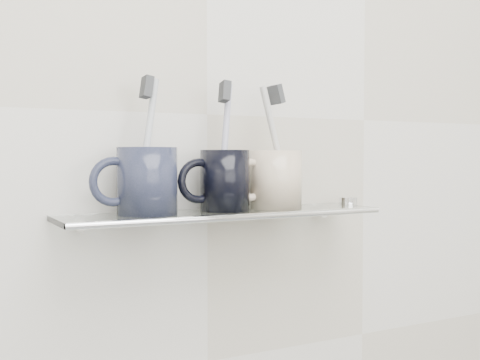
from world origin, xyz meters
TOP-DOWN VIEW (x-y plane):
  - wall_back at (0.00, 1.10)m, footprint 2.50×0.00m
  - shelf_glass at (0.00, 1.04)m, footprint 0.50×0.12m
  - shelf_rail at (0.00, 0.98)m, footprint 0.50×0.01m
  - bracket_left at (-0.21, 1.09)m, footprint 0.02×0.03m
  - bracket_right at (0.21, 1.09)m, footprint 0.02×0.03m
  - mug_left at (-0.12, 1.04)m, footprint 0.10×0.10m
  - mug_left_handle at (-0.17, 1.04)m, footprint 0.07×0.01m
  - toothbrush_left at (-0.12, 1.04)m, footprint 0.04×0.03m
  - bristles_left at (-0.12, 1.04)m, footprint 0.02×0.02m
  - mug_center at (0.00, 1.04)m, footprint 0.09×0.09m
  - mug_center_handle at (-0.04, 1.04)m, footprint 0.07×0.01m
  - toothbrush_center at (0.00, 1.04)m, footprint 0.04×0.04m
  - bristles_center at (0.00, 1.04)m, footprint 0.02×0.03m
  - mug_right at (0.09, 1.04)m, footprint 0.10×0.10m
  - mug_right_handle at (0.05, 1.04)m, footprint 0.07×0.01m
  - toothbrush_right at (0.09, 1.04)m, footprint 0.07×0.02m
  - bristles_right at (0.09, 1.04)m, footprint 0.03×0.03m
  - chrome_cap at (0.24, 1.04)m, footprint 0.03×0.03m

SIDE VIEW (x-z plane):
  - bracket_left at x=-0.21m, z-range 1.08..1.09m
  - bracket_right at x=0.21m, z-range 1.08..1.09m
  - shelf_glass at x=0.00m, z-range 1.09..1.10m
  - shelf_rail at x=0.00m, z-range 1.09..1.10m
  - chrome_cap at x=0.24m, z-range 1.10..1.11m
  - mug_right at x=0.09m, z-range 1.10..1.19m
  - mug_right_handle at x=0.05m, z-range 1.11..1.18m
  - mug_center at x=0.00m, z-range 1.10..1.19m
  - mug_center_handle at x=-0.04m, z-range 1.11..1.18m
  - mug_left at x=-0.12m, z-range 1.10..1.20m
  - mug_left_handle at x=-0.17m, z-range 1.11..1.18m
  - toothbrush_left at x=-0.12m, z-range 1.11..1.30m
  - toothbrush_center at x=0.00m, z-range 1.11..1.30m
  - toothbrush_right at x=0.09m, z-range 1.11..1.29m
  - wall_back at x=0.00m, z-range 0.00..2.50m
  - bristles_left at x=-0.12m, z-range 1.26..1.30m
  - bristles_center at x=0.00m, z-range 1.26..1.30m
  - bristles_right at x=0.09m, z-range 1.26..1.30m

